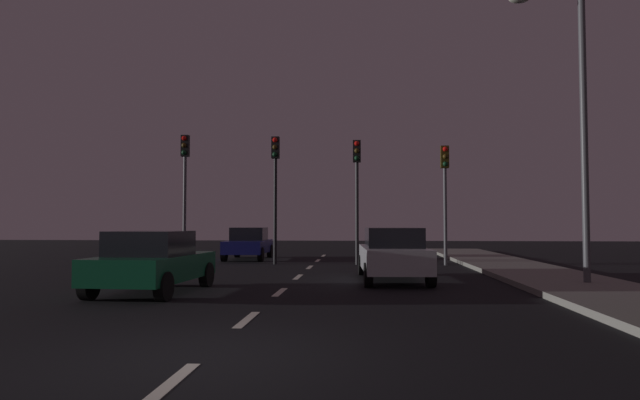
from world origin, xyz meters
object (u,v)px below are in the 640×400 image
Objects in this scene: car_stopped_ahead at (393,254)px; traffic_signal_center_left at (275,175)px; street_lamp_right at (572,108)px; traffic_signal_far_left at (185,174)px; car_oncoming_far at (249,243)px; car_adjacent_lane at (153,262)px; traffic_signal_far_right at (445,181)px; traffic_signal_center_right at (357,177)px.

traffic_signal_center_left is at bearing 125.86° from car_stopped_ahead.
traffic_signal_center_left is 0.67× the size of street_lamp_right.
traffic_signal_far_left is 14.99m from street_lamp_right.
traffic_signal_far_left reaches higher than car_oncoming_far.
traffic_signal_far_left reaches higher than car_adjacent_lane.
traffic_signal_far_left is 1.12× the size of traffic_signal_far_right.
traffic_signal_far_right is 1.22× the size of car_adjacent_lane.
car_adjacent_lane is 0.95× the size of car_oncoming_far.
street_lamp_right reaches higher than traffic_signal_center_left.
car_stopped_ahead is at bearing -54.14° from traffic_signal_center_left.
street_lamp_right is (9.08, -7.56, 1.03)m from traffic_signal_center_left.
traffic_signal_center_left is at bearing -59.95° from car_oncoming_far.
traffic_signal_far_left is at bearing 104.09° from car_adjacent_lane.
car_adjacent_lane is at bearing -150.64° from car_stopped_ahead.
traffic_signal_center_left reaches higher than car_oncoming_far.
traffic_signal_far_right is at bearing 68.27° from car_stopped_ahead.
street_lamp_right is (10.53, 1.91, 3.94)m from car_adjacent_lane.
car_oncoming_far is at bearing 54.93° from traffic_signal_far_left.
car_stopped_ahead is 6.77m from car_adjacent_lane.
street_lamp_right is at bearing -39.79° from traffic_signal_center_left.
traffic_signal_center_left is 8.13m from car_stopped_ahead.
car_oncoming_far is (-0.28, 12.46, -0.00)m from car_adjacent_lane.
street_lamp_right reaches higher than traffic_signal_far_left.
traffic_signal_far_right is at bearing -0.01° from traffic_signal_center_left.
car_oncoming_far is (-6.18, 9.14, -0.03)m from car_stopped_ahead.
traffic_signal_center_right is at bearing 127.09° from street_lamp_right.
car_stopped_ahead is at bearing -36.65° from traffic_signal_far_left.
traffic_signal_far_right is at bearing 106.05° from street_lamp_right.
car_stopped_ahead reaches higher than car_oncoming_far.
car_stopped_ahead is at bearing -111.73° from traffic_signal_far_right.
traffic_signal_center_left is 4.52m from car_oncoming_far.
traffic_signal_center_left is 1.09× the size of traffic_signal_far_right.
traffic_signal_center_left is at bearing 179.99° from traffic_signal_far_right.
traffic_signal_center_left is 10.02m from car_adjacent_lane.
traffic_signal_far_left reaches higher than traffic_signal_center_left.
car_stopped_ahead reaches higher than car_adjacent_lane.
car_stopped_ahead is at bearing -79.97° from traffic_signal_center_right.
traffic_signal_center_right is (7.19, -0.00, -0.19)m from traffic_signal_far_left.
car_adjacent_lane is at bearing -75.91° from traffic_signal_far_left.
traffic_signal_far_right is at bearing -0.01° from traffic_signal_far_left.
street_lamp_right is at bearing -73.95° from traffic_signal_far_right.
traffic_signal_center_left is at bearing 81.32° from car_adjacent_lane.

